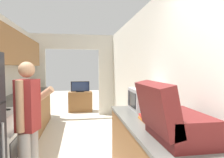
# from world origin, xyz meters

# --- Properties ---
(wall_right) EXTENTS (0.06, 7.68, 2.50)m
(wall_right) POSITION_xyz_m (1.28, 2.04, 1.25)
(wall_right) COLOR silver
(wall_right) RESTS_ON ground_plane
(wall_far_with_doorway) EXTENTS (2.90, 0.06, 2.50)m
(wall_far_with_doorway) POSITION_xyz_m (0.00, 5.31, 1.44)
(wall_far_with_doorway) COLOR silver
(wall_far_with_doorway) RESTS_ON ground_plane
(counter_left) EXTENTS (0.62, 4.01, 0.93)m
(counter_left) POSITION_xyz_m (-0.95, 3.38, 0.47)
(counter_left) COLOR brown
(counter_left) RESTS_ON ground_plane
(person) EXTENTS (0.50, 0.44, 1.56)m
(person) POSITION_xyz_m (-0.40, 1.43, 0.83)
(person) COLOR #9E9E9E
(person) RESTS_ON ground_plane
(suitcase) EXTENTS (0.47, 0.59, 0.46)m
(suitcase) POSITION_xyz_m (0.88, 0.51, 1.09)
(suitcase) COLOR #5B1919
(suitcase) RESTS_ON counter_right
(microwave) EXTENTS (0.37, 0.45, 0.29)m
(microwave) POSITION_xyz_m (1.05, 1.63, 1.07)
(microwave) COLOR #B7B7BC
(microwave) RESTS_ON counter_right
(book_stack) EXTENTS (0.23, 0.29, 0.05)m
(book_stack) POSITION_xyz_m (0.93, 1.08, 0.95)
(book_stack) COLOR #C67028
(book_stack) RESTS_ON counter_right
(tv_cabinet) EXTENTS (0.80, 0.42, 0.67)m
(tv_cabinet) POSITION_xyz_m (0.23, 5.89, 0.33)
(tv_cabinet) COLOR brown
(tv_cabinet) RESTS_ON ground_plane
(television) EXTENTS (0.62, 0.16, 0.36)m
(television) POSITION_xyz_m (0.23, 5.85, 0.84)
(television) COLOR black
(television) RESTS_ON tv_cabinet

